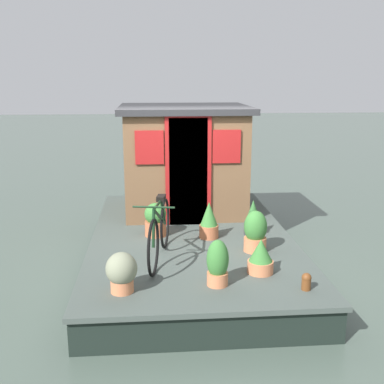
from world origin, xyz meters
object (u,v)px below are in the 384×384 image
(bicycle, at_px, (160,232))
(potted_plant_lavender, at_px, (209,221))
(potted_plant_fern, at_px, (155,220))
(potted_plant_rosemary, at_px, (218,264))
(potted_plant_sage, at_px, (122,272))
(potted_plant_ivy, at_px, (261,257))
(mooring_bollard, at_px, (306,281))
(houseboat_cabin, at_px, (184,158))
(potted_plant_succulent, at_px, (253,218))
(potted_plant_basil, at_px, (255,232))

(bicycle, height_order, potted_plant_lavender, bicycle)
(potted_plant_fern, xyz_separation_m, potted_plant_rosemary, (-1.80, -0.68, 0.01))
(potted_plant_sage, bearing_deg, potted_plant_ivy, -76.50)
(bicycle, height_order, potted_plant_rosemary, bicycle)
(potted_plant_sage, distance_m, mooring_bollard, 2.04)
(potted_plant_ivy, bearing_deg, potted_plant_lavender, 19.22)
(houseboat_cabin, bearing_deg, bicycle, 168.48)
(bicycle, xyz_separation_m, mooring_bollard, (-1.03, -1.60, -0.28))
(potted_plant_rosemary, relative_size, potted_plant_sage, 1.18)
(potted_plant_lavender, relative_size, mooring_bollard, 2.76)
(bicycle, xyz_separation_m, potted_plant_sage, (-0.91, 0.43, -0.15))
(potted_plant_fern, bearing_deg, houseboat_cabin, -20.69)
(bicycle, relative_size, mooring_bollard, 8.27)
(houseboat_cabin, distance_m, potted_plant_fern, 1.64)
(potted_plant_succulent, bearing_deg, potted_plant_fern, 86.90)
(houseboat_cabin, distance_m, potted_plant_succulent, 1.87)
(houseboat_cabin, xyz_separation_m, potted_plant_lavender, (-1.56, -0.25, -0.67))
(potted_plant_lavender, height_order, potted_plant_succulent, potted_plant_lavender)
(potted_plant_succulent, bearing_deg, potted_plant_basil, 170.75)
(houseboat_cabin, xyz_separation_m, mooring_bollard, (-3.41, -1.12, -0.82))
(bicycle, xyz_separation_m, potted_plant_succulent, (0.90, -1.40, -0.13))
(houseboat_cabin, xyz_separation_m, potted_plant_rosemary, (-3.20, -0.15, -0.67))
(potted_plant_succulent, height_order, potted_plant_basil, potted_plant_basil)
(potted_plant_fern, bearing_deg, potted_plant_sage, 168.38)
(bicycle, distance_m, potted_plant_fern, 0.99)
(potted_plant_succulent, xyz_separation_m, mooring_bollard, (-1.93, -0.20, -0.15))
(potted_plant_basil, bearing_deg, potted_plant_sage, 123.11)
(potted_plant_succulent, xyz_separation_m, potted_plant_basil, (-0.68, 0.11, 0.02))
(potted_plant_ivy, relative_size, potted_plant_fern, 0.85)
(potted_plant_ivy, xyz_separation_m, mooring_bollard, (-0.51, -0.40, -0.10))
(potted_plant_basil, distance_m, mooring_bollard, 1.29)
(bicycle, distance_m, potted_plant_sage, 1.02)
(potted_plant_fern, relative_size, potted_plant_sage, 1.09)
(potted_plant_fern, height_order, potted_plant_basil, potted_plant_basil)
(bicycle, xyz_separation_m, potted_plant_fern, (0.98, 0.04, -0.14))
(potted_plant_fern, distance_m, potted_plant_rosemary, 1.92)
(bicycle, bearing_deg, potted_plant_sage, 154.57)
(potted_plant_fern, distance_m, potted_plant_basil, 1.54)
(potted_plant_fern, height_order, potted_plant_sage, potted_plant_fern)
(houseboat_cabin, height_order, bicycle, houseboat_cabin)
(potted_plant_lavender, bearing_deg, potted_plant_fern, 78.57)
(bicycle, xyz_separation_m, potted_plant_ivy, (-0.52, -1.20, -0.18))
(potted_plant_sage, bearing_deg, potted_plant_fern, -11.62)
(potted_plant_lavender, height_order, potted_plant_basil, potted_plant_basil)
(houseboat_cabin, relative_size, potted_plant_ivy, 5.15)
(potted_plant_sage, bearing_deg, mooring_bollard, -93.34)
(potted_plant_succulent, xyz_separation_m, potted_plant_sage, (-1.81, 1.84, -0.02))
(houseboat_cabin, height_order, potted_plant_sage, houseboat_cabin)
(potted_plant_ivy, bearing_deg, potted_plant_rosemary, 118.28)
(potted_plant_fern, distance_m, potted_plant_sage, 1.93)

